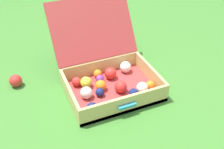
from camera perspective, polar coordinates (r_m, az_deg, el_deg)
ground_plane at (r=1.72m, az=-3.00°, el=-4.35°), size 16.00×16.00×0.00m
open_suitcase at (r=1.74m, az=-1.15°, el=0.57°), size 0.57×0.69×0.48m
stray_ball_on_grass at (r=1.88m, az=-19.70°, el=-1.24°), size 0.08×0.08×0.08m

